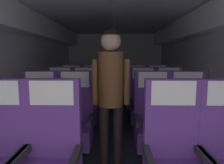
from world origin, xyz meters
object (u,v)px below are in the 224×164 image
Objects in this scene: seat_b_right_window at (153,124)px; seat_d_right_window at (137,95)px; seat_a_left_aisle at (51,163)px; seat_b_left_aisle at (75,123)px; seat_c_right_window at (143,106)px; seat_c_left_window at (60,105)px; seat_d_left_window at (72,95)px; seat_d_left_aisle at (92,95)px; seat_b_left_window at (39,123)px; seat_a_right_window at (174,163)px; flight_attendant at (111,85)px; seat_d_right_aisle at (158,95)px; seat_c_left_aisle at (85,105)px; seat_c_right_aisle at (169,106)px; seat_b_right_aisle at (188,124)px.

seat_b_right_window is 1.00× the size of seat_d_right_window.
seat_b_left_aisle is at bearing 89.95° from seat_a_left_aisle.
seat_c_left_window is at bearing 179.98° from seat_c_right_window.
seat_d_left_window is (-0.45, 2.72, 0.00)m from seat_a_left_aisle.
seat_d_left_aisle is at bearing 1.96° from seat_d_left_window.
seat_b_left_window is 1.71m from seat_c_right_window.
seat_c_left_window is 0.90m from seat_d_left_window.
seat_a_right_window is 1.00× the size of seat_d_left_window.
seat_d_right_window is at bearing 70.19° from seat_a_left_aisle.
seat_d_left_window is 2.26m from flight_attendant.
seat_c_left_window is 1.00× the size of seat_d_right_aisle.
seat_c_left_aisle is 1.00× the size of seat_d_left_window.
seat_d_right_aisle is at bearing -133.48° from flight_attendant.
seat_c_left_aisle is (-1.00, 0.94, 0.00)m from seat_b_right_window.
seat_a_left_aisle is at bearing -109.81° from seat_d_right_window.
seat_c_left_aisle and seat_d_right_aisle have the same top height.
seat_d_left_window is at bearing 147.93° from seat_c_right_window.
seat_b_left_window is 1.00× the size of seat_d_right_window.
seat_a_left_aisle is 2.07m from seat_c_right_window.
seat_a_right_window is at bearing -70.15° from seat_d_left_aisle.
seat_d_right_aisle is at bearing 0.20° from seat_d_left_window.
seat_a_right_window is at bearing -62.07° from seat_d_left_window.
seat_d_left_aisle is at bearing 89.14° from seat_c_left_aisle.
seat_b_left_aisle is 0.73m from flight_attendant.
seat_a_right_window is 1.00× the size of seat_b_left_window.
seat_b_left_window is at bearing -154.77° from seat_c_right_aisle.
seat_b_right_aisle and seat_c_right_window have the same top height.
flight_attendant reaches higher than seat_d_right_window.
seat_d_left_window is (-1.44, 1.82, 0.00)m from seat_b_right_window.
seat_b_right_window is 1.37m from seat_c_left_aisle.
seat_a_left_aisle is 0.92m from seat_b_left_aisle.
seat_d_left_aisle is at bearing -94.55° from flight_attendant.
seat_d_right_window is (1.44, 0.92, 0.00)m from seat_c_left_window.
seat_a_left_aisle is 1.00× the size of seat_b_left_window.
flight_attendant is (-0.52, -2.02, 0.53)m from seat_d_right_window.
seat_a_left_aisle is 1.00× the size of seat_c_right_window.
seat_d_right_window is at bearing 61.57° from seat_b_left_aisle.
seat_c_left_aisle is at bearing 178.66° from seat_c_right_window.
seat_c_left_window and seat_d_right_window have the same top height.
seat_c_right_aisle is at bearing 0.04° from seat_c_left_window.
seat_a_right_window is 1.00× the size of seat_b_right_aisle.
seat_b_right_window is 1.71m from seat_c_left_window.
seat_b_left_aisle is 1.81m from seat_d_left_aisle.
seat_c_left_window and seat_d_left_aisle have the same top height.
seat_d_left_aisle is at bearing 137.13° from seat_c_right_window.
seat_d_left_aisle is 1.00× the size of seat_d_right_window.
seat_c_right_window is at bearing 42.00° from seat_b_left_aisle.
flight_attendant is at bearing -66.85° from seat_c_left_aisle.
seat_c_left_aisle is (-1.00, 1.83, 0.00)m from seat_a_right_window.
seat_d_right_aisle is 0.46m from seat_d_right_window.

